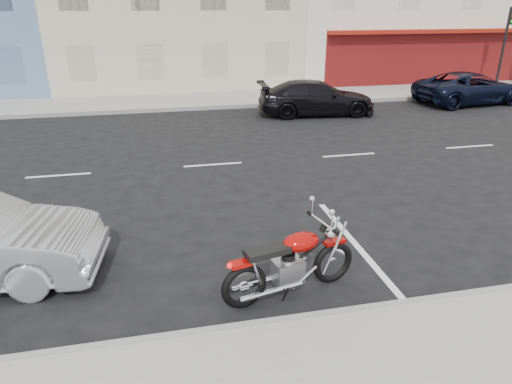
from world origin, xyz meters
The scene contains 9 objects.
ground centered at (0.00, 0.00, 0.00)m, with size 120.00×120.00×0.00m, color black.
sidewalk_far centered at (-5.00, 8.70, 0.07)m, with size 80.00×3.40×0.15m, color gray.
curb_near centered at (-5.00, -7.00, 0.08)m, with size 80.00×0.12×0.16m, color gray.
curb_far centered at (-5.00, 7.00, 0.08)m, with size 80.00×0.12×0.16m, color gray.
traffic_light centered at (13.50, 8.33, 2.56)m, with size 0.26×0.30×3.80m.
fire_hydrant centered at (12.00, 8.50, 0.53)m, with size 0.20×0.20×0.72m.
motorcycle centered at (-0.85, -6.07, 0.51)m, with size 2.20×0.87×1.12m.
suv_far centered at (10.08, 5.84, 0.68)m, with size 2.25×4.89×1.36m, color black.
car_far centered at (2.80, 5.22, 0.67)m, with size 1.86×4.58×1.33m, color black.
Camera 1 is at (-3.37, -11.85, 4.12)m, focal length 32.00 mm.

